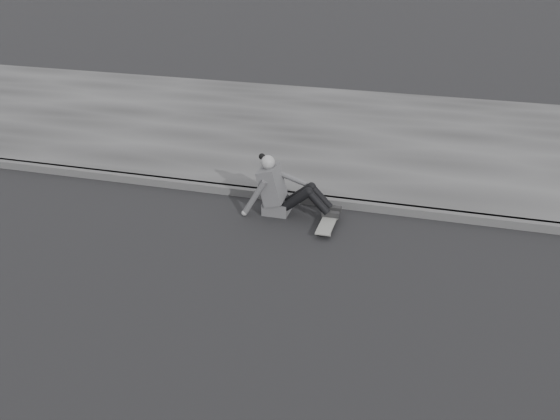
# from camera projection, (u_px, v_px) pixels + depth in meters

# --- Properties ---
(ground) EXTENTS (80.00, 80.00, 0.00)m
(ground) POSITION_uv_depth(u_px,v_px,m) (377.00, 316.00, 6.69)
(ground) COLOR black
(ground) RESTS_ON ground
(curb) EXTENTS (24.00, 0.16, 0.12)m
(curb) POSITION_uv_depth(u_px,v_px,m) (402.00, 210.00, 8.90)
(curb) COLOR #474747
(curb) RESTS_ON ground
(sidewalk) EXTENTS (24.00, 6.00, 0.12)m
(sidewalk) POSITION_uv_depth(u_px,v_px,m) (418.00, 141.00, 11.51)
(sidewalk) COLOR #3A3A3A
(sidewalk) RESTS_ON ground
(skateboard) EXTENTS (0.20, 0.78, 0.09)m
(skateboard) POSITION_uv_depth(u_px,v_px,m) (328.00, 222.00, 8.52)
(skateboard) COLOR gray
(skateboard) RESTS_ON ground
(seated_woman) EXTENTS (1.38, 0.46, 0.88)m
(seated_woman) POSITION_uv_depth(u_px,v_px,m) (281.00, 190.00, 8.78)
(seated_woman) COLOR #49494B
(seated_woman) RESTS_ON ground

